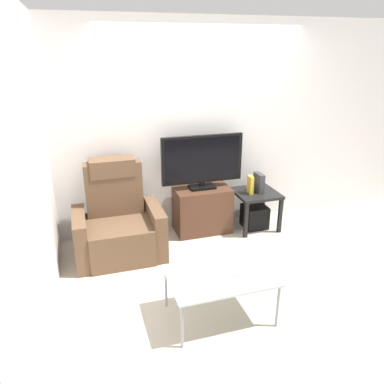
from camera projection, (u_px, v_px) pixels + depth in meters
name	position (u px, v px, depth m)	size (l,w,h in m)	color
ground_plane	(233.00, 263.00, 4.21)	(6.40, 6.40, 0.00)	#B2A899
wall_back	(202.00, 128.00, 4.75)	(6.40, 0.06, 2.60)	silver
wall_side	(36.00, 166.00, 3.22)	(0.06, 4.48, 2.60)	silver
tv_stand	(202.00, 210.00, 4.85)	(0.70, 0.42, 0.59)	#4C2D1E
television	(202.00, 161.00, 4.63)	(1.03, 0.20, 0.68)	black
recliner_armchair	(118.00, 224.00, 4.29)	(0.98, 0.78, 1.08)	brown
side_table	(256.00, 198.00, 4.91)	(0.54, 0.54, 0.50)	black
subwoofer_box	(255.00, 216.00, 5.01)	(0.30, 0.30, 0.30)	black
book_upright	(250.00, 185.00, 4.79)	(0.05, 0.11, 0.23)	gold
game_console	(259.00, 182.00, 4.85)	(0.07, 0.20, 0.24)	#333338
coffee_table	(220.00, 277.00, 3.24)	(0.90, 0.60, 0.43)	#B2C6C1
cell_phone	(237.00, 272.00, 3.26)	(0.07, 0.15, 0.01)	#B7B7BC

